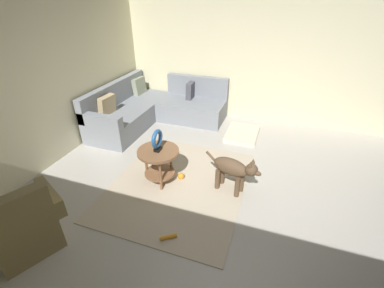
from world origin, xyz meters
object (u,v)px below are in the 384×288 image
at_px(sectional_couch, 154,109).
at_px(dog, 233,169).
at_px(side_table, 159,158).
at_px(torus_sculpture, 157,140).
at_px(dog_bed_mat, 242,134).
at_px(dog_toy_rope, 168,237).
at_px(dog_toy_ball, 181,176).
at_px(armchair, 23,228).

relative_size(sectional_couch, dog, 2.71).
xyz_separation_m(sectional_couch, side_table, (-1.86, -1.01, 0.12)).
bearing_deg(sectional_couch, torus_sculpture, -151.39).
height_order(dog_bed_mat, dog_toy_rope, dog_bed_mat).
xyz_separation_m(torus_sculpture, dog_bed_mat, (1.85, -0.92, -0.67)).
height_order(sectional_couch, dog_toy_rope, sectional_couch).
relative_size(torus_sculpture, dog_bed_mat, 0.41).
relative_size(side_table, dog_bed_mat, 0.75).
bearing_deg(side_table, dog_toy_rope, -149.69).
bearing_deg(side_table, dog_bed_mat, -26.54).
bearing_deg(torus_sculpture, sectional_couch, 28.61).
xyz_separation_m(dog_bed_mat, dog_toy_ball, (-1.70, 0.64, 0.01)).
xyz_separation_m(dog, dog_toy_ball, (0.02, 0.79, -0.33)).
bearing_deg(torus_sculpture, dog_toy_ball, -62.45).
bearing_deg(armchair, torus_sculpture, -2.49).
relative_size(dog, dog_toy_ball, 7.87).
bearing_deg(sectional_couch, dog, -129.66).
relative_size(torus_sculpture, dog_toy_rope, 1.66).
height_order(side_table, dog_bed_mat, side_table).
height_order(dog_bed_mat, dog, dog).
relative_size(sectional_couch, torus_sculpture, 6.90).
height_order(dog, dog_toy_rope, dog).
bearing_deg(side_table, dog_toy_ball, -62.45).
relative_size(side_table, dog_toy_rope, 3.06).
xyz_separation_m(dog_bed_mat, dog_toy_rope, (-2.80, 0.36, -0.02)).
bearing_deg(dog, dog_bed_mat, -159.10).
height_order(side_table, dog_toy_ball, side_table).
distance_m(torus_sculpture, dog_toy_ball, 0.73).
bearing_deg(dog_bed_mat, dog, -175.04).
relative_size(dog_bed_mat, dog_toy_ball, 7.60).
height_order(side_table, torus_sculpture, torus_sculpture).
distance_m(dog_bed_mat, dog_toy_ball, 1.82).
bearing_deg(dog_toy_ball, sectional_couch, 37.11).
xyz_separation_m(armchair, torus_sculpture, (1.58, -0.84, 0.39)).
distance_m(sectional_couch, dog_bed_mat, 1.95).
bearing_deg(torus_sculpture, dog_bed_mat, -26.54).
bearing_deg(dog_toy_rope, dog_bed_mat, -7.41).
relative_size(armchair, dog, 1.18).
distance_m(sectional_couch, torus_sculpture, 2.16).
xyz_separation_m(sectional_couch, dog_toy_rope, (-2.81, -1.57, -0.27)).
bearing_deg(torus_sculpture, dog, -83.08).
height_order(dog_bed_mat, dog_toy_ball, dog_toy_ball).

